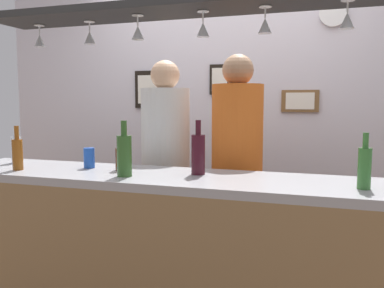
{
  "coord_description": "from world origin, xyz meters",
  "views": [
    {
      "loc": [
        0.81,
        -2.39,
        1.44
      ],
      "look_at": [
        0.0,
        0.1,
        1.17
      ],
      "focal_mm": 37.89,
      "sensor_mm": 36.0,
      "label": 1
    }
  ],
  "objects_px": {
    "bottle_beer_amber_tall": "(17,153)",
    "bottle_champagne_green": "(124,154)",
    "bottle_beer_brown_stubby": "(121,158)",
    "bottle_beer_green_import": "(365,167)",
    "bottle_soda_clear": "(16,149)",
    "picture_frame_caricature": "(148,89)",
    "drink_can": "(89,158)",
    "person_left_white_patterned_shirt": "(166,158)",
    "picture_frame_lower_pair": "(300,101)",
    "wall_clock": "(334,12)",
    "person_right_orange_shirt": "(237,159)",
    "picture_frame_crest": "(220,80)",
    "bottle_wine_dark_red": "(198,153)"
  },
  "relations": [
    {
      "from": "bottle_beer_amber_tall",
      "to": "bottle_champagne_green",
      "type": "xyz_separation_m",
      "value": [
        0.69,
        0.01,
        0.02
      ]
    },
    {
      "from": "bottle_beer_brown_stubby",
      "to": "bottle_beer_green_import",
      "type": "relative_size",
      "value": 0.69
    },
    {
      "from": "bottle_soda_clear",
      "to": "picture_frame_caricature",
      "type": "distance_m",
      "value": 1.41
    },
    {
      "from": "bottle_champagne_green",
      "to": "drink_can",
      "type": "distance_m",
      "value": 0.38
    },
    {
      "from": "person_left_white_patterned_shirt",
      "to": "picture_frame_caricature",
      "type": "height_order",
      "value": "person_left_white_patterned_shirt"
    },
    {
      "from": "person_left_white_patterned_shirt",
      "to": "picture_frame_lower_pair",
      "type": "relative_size",
      "value": 5.76
    },
    {
      "from": "person_left_white_patterned_shirt",
      "to": "wall_clock",
      "type": "height_order",
      "value": "wall_clock"
    },
    {
      "from": "person_right_orange_shirt",
      "to": "wall_clock",
      "type": "xyz_separation_m",
      "value": [
        0.59,
        0.8,
        1.08
      ]
    },
    {
      "from": "person_left_white_patterned_shirt",
      "to": "bottle_beer_brown_stubby",
      "type": "xyz_separation_m",
      "value": [
        -0.06,
        -0.54,
        0.07
      ]
    },
    {
      "from": "bottle_beer_green_import",
      "to": "bottle_champagne_green",
      "type": "bearing_deg",
      "value": -177.54
    },
    {
      "from": "person_left_white_patterned_shirt",
      "to": "picture_frame_crest",
      "type": "distance_m",
      "value": 1.01
    },
    {
      "from": "picture_frame_lower_pair",
      "to": "wall_clock",
      "type": "height_order",
      "value": "wall_clock"
    },
    {
      "from": "bottle_beer_green_import",
      "to": "person_right_orange_shirt",
      "type": "bearing_deg",
      "value": 137.79
    },
    {
      "from": "bottle_beer_brown_stubby",
      "to": "drink_can",
      "type": "height_order",
      "value": "bottle_beer_brown_stubby"
    },
    {
      "from": "drink_can",
      "to": "wall_clock",
      "type": "relative_size",
      "value": 0.55
    },
    {
      "from": "bottle_beer_brown_stubby",
      "to": "picture_frame_lower_pair",
      "type": "xyz_separation_m",
      "value": [
        0.93,
        1.34,
        0.33
      ]
    },
    {
      "from": "person_right_orange_shirt",
      "to": "bottle_beer_green_import",
      "type": "bearing_deg",
      "value": -42.21
    },
    {
      "from": "person_left_white_patterned_shirt",
      "to": "picture_frame_crest",
      "type": "xyz_separation_m",
      "value": [
        0.19,
        0.8,
        0.59
      ]
    },
    {
      "from": "person_left_white_patterned_shirt",
      "to": "drink_can",
      "type": "distance_m",
      "value": 0.6
    },
    {
      "from": "bottle_champagne_green",
      "to": "bottle_beer_green_import",
      "type": "bearing_deg",
      "value": 2.46
    },
    {
      "from": "person_right_orange_shirt",
      "to": "bottle_beer_amber_tall",
      "type": "bearing_deg",
      "value": -148.14
    },
    {
      "from": "bottle_beer_green_import",
      "to": "picture_frame_caricature",
      "type": "xyz_separation_m",
      "value": [
        -1.73,
        1.46,
        0.41
      ]
    },
    {
      "from": "person_right_orange_shirt",
      "to": "bottle_champagne_green",
      "type": "relative_size",
      "value": 5.84
    },
    {
      "from": "bottle_beer_green_import",
      "to": "wall_clock",
      "type": "xyz_separation_m",
      "value": [
        -0.14,
        1.46,
        0.99
      ]
    },
    {
      "from": "person_right_orange_shirt",
      "to": "wall_clock",
      "type": "bearing_deg",
      "value": 53.44
    },
    {
      "from": "bottle_beer_amber_tall",
      "to": "picture_frame_lower_pair",
      "type": "xyz_separation_m",
      "value": [
        1.51,
        1.52,
        0.31
      ]
    },
    {
      "from": "bottle_champagne_green",
      "to": "picture_frame_crest",
      "type": "height_order",
      "value": "picture_frame_crest"
    },
    {
      "from": "picture_frame_lower_pair",
      "to": "picture_frame_caricature",
      "type": "bearing_deg",
      "value": 180.0
    },
    {
      "from": "bottle_beer_brown_stubby",
      "to": "bottle_soda_clear",
      "type": "bearing_deg",
      "value": 176.46
    },
    {
      "from": "person_right_orange_shirt",
      "to": "wall_clock",
      "type": "relative_size",
      "value": 7.96
    },
    {
      "from": "wall_clock",
      "to": "picture_frame_caricature",
      "type": "bearing_deg",
      "value": 179.78
    },
    {
      "from": "bottle_champagne_green",
      "to": "bottle_soda_clear",
      "type": "distance_m",
      "value": 0.93
    },
    {
      "from": "bottle_beer_green_import",
      "to": "bottle_champagne_green",
      "type": "height_order",
      "value": "bottle_champagne_green"
    },
    {
      "from": "person_left_white_patterned_shirt",
      "to": "person_right_orange_shirt",
      "type": "distance_m",
      "value": 0.51
    },
    {
      "from": "person_right_orange_shirt",
      "to": "bottle_beer_green_import",
      "type": "relative_size",
      "value": 6.73
    },
    {
      "from": "bottle_soda_clear",
      "to": "drink_can",
      "type": "distance_m",
      "value": 0.57
    },
    {
      "from": "bottle_champagne_green",
      "to": "bottle_wine_dark_red",
      "type": "bearing_deg",
      "value": 26.38
    },
    {
      "from": "bottle_soda_clear",
      "to": "picture_frame_caricature",
      "type": "bearing_deg",
      "value": 74.06
    },
    {
      "from": "drink_can",
      "to": "picture_frame_crest",
      "type": "relative_size",
      "value": 0.47
    },
    {
      "from": "bottle_beer_amber_tall",
      "to": "bottle_champagne_green",
      "type": "distance_m",
      "value": 0.69
    },
    {
      "from": "person_right_orange_shirt",
      "to": "bottle_champagne_green",
      "type": "height_order",
      "value": "person_right_orange_shirt"
    },
    {
      "from": "picture_frame_crest",
      "to": "picture_frame_caricature",
      "type": "height_order",
      "value": "picture_frame_crest"
    },
    {
      "from": "person_left_white_patterned_shirt",
      "to": "bottle_beer_brown_stubby",
      "type": "distance_m",
      "value": 0.55
    },
    {
      "from": "bottle_beer_green_import",
      "to": "picture_frame_crest",
      "type": "relative_size",
      "value": 1.0
    },
    {
      "from": "person_right_orange_shirt",
      "to": "drink_can",
      "type": "xyz_separation_m",
      "value": [
        -0.8,
        -0.53,
        0.04
      ]
    },
    {
      "from": "bottle_wine_dark_red",
      "to": "bottle_soda_clear",
      "type": "relative_size",
      "value": 1.3
    },
    {
      "from": "wall_clock",
      "to": "person_left_white_patterned_shirt",
      "type": "bearing_deg",
      "value": -144.13
    },
    {
      "from": "bottle_soda_clear",
      "to": "picture_frame_crest",
      "type": "height_order",
      "value": "picture_frame_crest"
    },
    {
      "from": "picture_frame_lower_pair",
      "to": "picture_frame_caricature",
      "type": "distance_m",
      "value": 1.36
    },
    {
      "from": "wall_clock",
      "to": "bottle_beer_amber_tall",
      "type": "bearing_deg",
      "value": -139.06
    }
  ]
}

